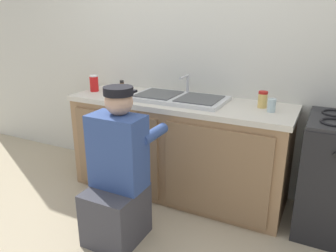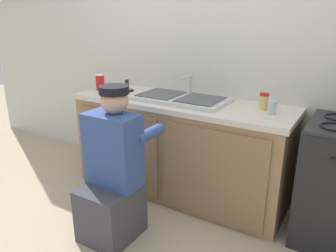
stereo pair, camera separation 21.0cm
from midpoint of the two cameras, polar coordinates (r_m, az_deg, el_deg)
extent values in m
plane|color=tan|center=(2.88, -3.06, -13.73)|extent=(12.00, 12.00, 0.00)
cube|color=silver|center=(3.03, 2.75, 13.08)|extent=(6.00, 0.10, 2.50)
cube|color=#997551|center=(2.93, -0.30, -4.12)|extent=(1.88, 0.60, 0.82)
cube|color=#866747|center=(2.91, -11.09, -4.63)|extent=(0.83, 0.02, 0.72)
cube|color=#866747|center=(2.50, 5.74, -8.36)|extent=(0.83, 0.02, 0.72)
cube|color=beige|center=(2.79, -0.32, 4.09)|extent=(1.92, 0.62, 0.04)
cube|color=silver|center=(2.78, -0.32, 4.82)|extent=(0.80, 0.44, 0.03)
cube|color=#4C4F51|center=(2.86, -3.72, 5.59)|extent=(0.33, 0.35, 0.01)
cube|color=#4C4F51|center=(2.70, 3.30, 4.77)|extent=(0.33, 0.35, 0.01)
cylinder|color=#B7BABF|center=(2.93, 1.38, 7.04)|extent=(0.02, 0.02, 0.18)
cylinder|color=#B7BABF|center=(2.84, 0.69, 8.53)|extent=(0.02, 0.16, 0.02)
torus|color=black|center=(2.38, 24.88, 0.56)|extent=(0.19, 0.19, 0.02)
torus|color=black|center=(2.61, 25.14, 2.01)|extent=(0.19, 0.19, 0.02)
cylinder|color=black|center=(2.25, 24.88, -4.70)|extent=(0.04, 0.02, 0.04)
cube|color=#3F3F47|center=(2.46, -11.53, -14.84)|extent=(0.36, 0.40, 0.40)
cube|color=#334C8C|center=(2.29, -11.35, -4.45)|extent=(0.38, 0.22, 0.52)
sphere|color=tan|center=(2.21, -11.29, 4.19)|extent=(0.19, 0.19, 0.19)
cylinder|color=black|center=(2.19, -11.40, 5.99)|extent=(0.20, 0.20, 0.06)
cube|color=black|center=(2.26, -10.05, 5.97)|extent=(0.13, 0.09, 0.02)
cylinder|color=#334C8C|center=(2.50, -11.79, -0.22)|extent=(0.08, 0.30, 0.08)
cylinder|color=#334C8C|center=(2.31, -5.14, -1.45)|extent=(0.08, 0.30, 0.08)
cylinder|color=#513823|center=(3.15, -9.93, 6.70)|extent=(0.04, 0.04, 0.08)
cylinder|color=black|center=(3.14, -9.99, 7.64)|extent=(0.04, 0.04, 0.02)
cylinder|color=red|center=(3.21, -14.60, 7.09)|extent=(0.08, 0.08, 0.14)
cylinder|color=white|center=(3.19, -14.71, 8.42)|extent=(0.08, 0.08, 0.01)
cylinder|color=#DBB760|center=(2.62, 13.95, 4.28)|extent=(0.07, 0.07, 0.11)
cylinder|color=#B21E19|center=(2.60, 14.06, 5.65)|extent=(0.07, 0.07, 0.02)
cylinder|color=#ADC6CC|center=(2.51, 15.34, 3.47)|extent=(0.06, 0.06, 0.10)
camera|label=1|loc=(0.11, -92.26, -0.76)|focal=35.00mm
camera|label=2|loc=(0.11, 87.74, 0.76)|focal=35.00mm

